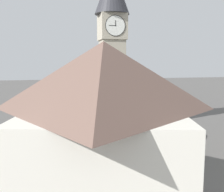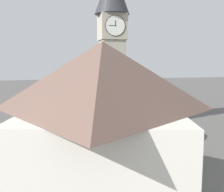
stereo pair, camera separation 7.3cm
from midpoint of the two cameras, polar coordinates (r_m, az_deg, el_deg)
ground_plane at (r=32.92m, az=-0.06°, el=-7.20°), size 200.00×200.00×0.00m
clock_tower at (r=32.05m, az=-0.07°, el=13.46°), size 4.18×4.18×20.02m
car_blue_kerb at (r=37.71m, az=-15.41°, el=-4.41°), size 3.64×4.39×1.53m
car_silver_kerb at (r=45.14m, az=1.90°, el=-2.23°), size 4.45×2.93×1.53m
car_red_corner at (r=34.83m, az=11.62°, el=-5.26°), size 4.02×4.19×1.53m
car_white_side at (r=41.19m, az=-3.04°, el=-3.17°), size 3.60×4.40×1.53m
car_black_far at (r=26.69m, az=-9.76°, el=-9.11°), size 4.26×2.07×1.53m
car_green_alley at (r=40.68m, az=5.32°, el=-3.32°), size 2.95×4.45×1.53m
pedestrian at (r=28.75m, az=-0.57°, el=-7.29°), size 0.39×0.47×1.69m
tree at (r=23.87m, az=2.40°, el=-1.97°), size 5.06×5.06×6.95m
building_terrace_right at (r=12.23m, az=-1.98°, el=-9.55°), size 8.97×9.49×9.24m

